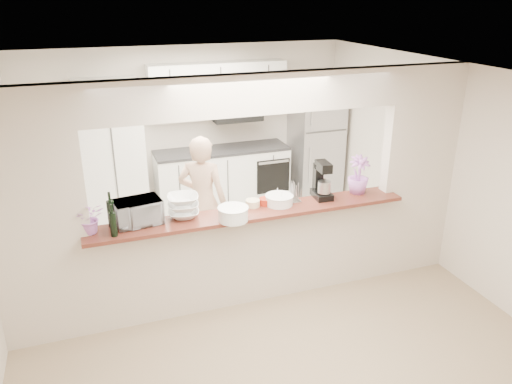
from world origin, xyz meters
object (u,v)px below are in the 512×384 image
toaster_oven (138,212)px  stand_mixer (322,181)px  person (203,201)px  refrigerator (316,146)px

toaster_oven → stand_mixer: stand_mixer is taller
stand_mixer → person: (-1.13, 0.96, -0.46)m
refrigerator → person: 2.84m
stand_mixer → person: 1.55m
refrigerator → person: (-2.33, -1.62, -0.03)m
refrigerator → toaster_oven: 4.14m
toaster_oven → stand_mixer: 2.00m
stand_mixer → person: bearing=139.5°
refrigerator → toaster_oven: bearing=-140.9°
toaster_oven → stand_mixer: (2.00, 0.01, 0.06)m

